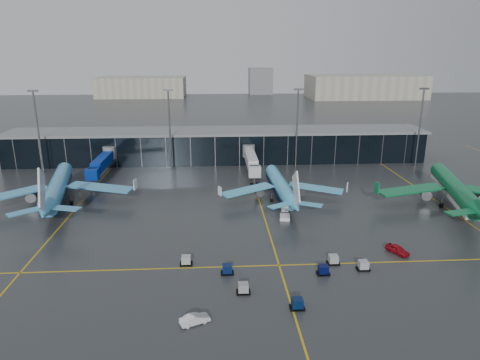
{
  "coord_description": "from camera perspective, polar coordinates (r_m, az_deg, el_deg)",
  "views": [
    {
      "loc": [
        -1.09,
        -82.94,
        36.7
      ],
      "look_at": [
        5.0,
        18.0,
        6.0
      ],
      "focal_mm": 32.0,
      "sensor_mm": 36.0,
      "label": 1
    }
  ],
  "objects": [
    {
      "name": "mobile_airstair",
      "position": [
        97.88,
        6.0,
        -4.75
      ],
      "size": [
        2.67,
        3.5,
        3.45
      ],
      "rotation": [
        0.0,
        0.0,
        -0.16
      ],
      "color": "white",
      "rests_on": "ground"
    },
    {
      "name": "airliner_arkefly",
      "position": [
        114.65,
        -23.29,
        0.37
      ],
      "size": [
        47.33,
        51.49,
        13.63
      ],
      "primitive_type": null,
      "rotation": [
        0.0,
        0.0,
        0.21
      ],
      "color": "#3D94C8",
      "rests_on": "ground"
    },
    {
      "name": "service_van_red",
      "position": [
        86.74,
        20.26,
        -8.68
      ],
      "size": [
        3.88,
        5.08,
        1.61
      ],
      "primitive_type": "imported",
      "rotation": [
        0.0,
        0.0,
        0.48
      ],
      "color": "#9D0C17",
      "rests_on": "ground"
    },
    {
      "name": "jet_bridges",
      "position": [
        134.31,
        -17.98,
        2.2
      ],
      "size": [
        94.0,
        27.5,
        7.2
      ],
      "color": "#595B60",
      "rests_on": "ground"
    },
    {
      "name": "taxi_lines",
      "position": [
        101.1,
        3.09,
        -4.42
      ],
      "size": [
        220.0,
        120.0,
        0.02
      ],
      "color": "gold",
      "rests_on": "ground"
    },
    {
      "name": "ground",
      "position": [
        90.7,
        -2.49,
        -7.0
      ],
      "size": [
        600.0,
        600.0,
        0.0
      ],
      "primitive_type": "plane",
      "color": "#282B2D",
      "rests_on": "ground"
    },
    {
      "name": "airliner_klm_near",
      "position": [
        108.93,
        5.47,
        0.33
      ],
      "size": [
        34.49,
        38.92,
        11.59
      ],
      "primitive_type": null,
      "rotation": [
        0.0,
        0.0,
        0.04
      ],
      "color": "#43AEDC",
      "rests_on": "ground"
    },
    {
      "name": "baggage_carts",
      "position": [
        73.94,
        5.63,
        -12.29
      ],
      "size": [
        33.13,
        16.21,
        1.7
      ],
      "color": "black",
      "rests_on": "ground"
    },
    {
      "name": "service_van_white",
      "position": [
        63.16,
        -6.04,
        -17.96
      ],
      "size": [
        4.52,
        3.05,
        1.41
      ],
      "primitive_type": "imported",
      "rotation": [
        0.0,
        0.0,
        1.97
      ],
      "color": "silver",
      "rests_on": "ground"
    },
    {
      "name": "distant_hangars",
      "position": [
        357.77,
        4.87,
        12.36
      ],
      "size": [
        260.0,
        71.0,
        22.0
      ],
      "color": "#B2AD99",
      "rests_on": "ground"
    },
    {
      "name": "flood_masts",
      "position": [
        135.03,
        -0.82,
        7.13
      ],
      "size": [
        203.0,
        0.5,
        25.5
      ],
      "color": "#595B60",
      "rests_on": "ground"
    },
    {
      "name": "terminal_pier",
      "position": [
        148.28,
        -2.96,
        4.69
      ],
      "size": [
        142.0,
        17.0,
        10.7
      ],
      "color": "black",
      "rests_on": "ground"
    },
    {
      "name": "airliner_aer_lingus",
      "position": [
        116.32,
        26.88,
        0.21
      ],
      "size": [
        49.97,
        53.92,
        13.93
      ],
      "primitive_type": null,
      "rotation": [
        0.0,
        0.0,
        -0.26
      ],
      "color": "#0C6838",
      "rests_on": "ground"
    }
  ]
}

